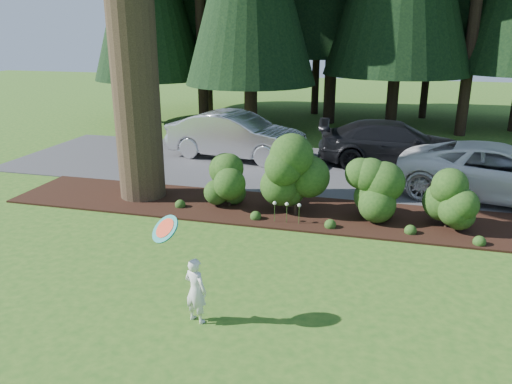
{
  "coord_description": "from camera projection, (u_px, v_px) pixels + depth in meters",
  "views": [
    {
      "loc": [
        1.86,
        -8.63,
        4.52
      ],
      "look_at": [
        -0.65,
        0.82,
        1.3
      ],
      "focal_mm": 35.0,
      "sensor_mm": 36.0,
      "label": 1
    }
  ],
  "objects": [
    {
      "name": "shrub_row",
      "position": [
        336.0,
        187.0,
        12.23
      ],
      "size": [
        6.53,
        1.6,
        1.61
      ],
      "color": "#1C3E13",
      "rests_on": "ground"
    },
    {
      "name": "mulch_bed",
      "position": [
        305.0,
        213.0,
        12.76
      ],
      "size": [
        16.0,
        2.5,
        0.05
      ],
      "primitive_type": "cube",
      "color": "black",
      "rests_on": "ground"
    },
    {
      "name": "frisbee",
      "position": [
        165.0,
        229.0,
        7.61
      ],
      "size": [
        0.57,
        0.41,
        0.5
      ],
      "color": "#167E77",
      "rests_on": "ground"
    },
    {
      "name": "car_dark_suv",
      "position": [
        394.0,
        144.0,
        16.98
      ],
      "size": [
        5.35,
        2.63,
        1.5
      ],
      "primitive_type": "imported",
      "rotation": [
        0.0,
        0.0,
        1.68
      ],
      "color": "black",
      "rests_on": "driveway"
    },
    {
      "name": "car_white_suv",
      "position": [
        500.0,
        172.0,
        13.58
      ],
      "size": [
        5.76,
        3.5,
        1.49
      ],
      "primitive_type": "imported",
      "rotation": [
        0.0,
        0.0,
        1.37
      ],
      "color": "silver",
      "rests_on": "driveway"
    },
    {
      "name": "driveway",
      "position": [
        326.0,
        170.0,
        16.67
      ],
      "size": [
        22.0,
        6.0,
        0.03
      ],
      "primitive_type": "cube",
      "color": "#38383A",
      "rests_on": "ground"
    },
    {
      "name": "child",
      "position": [
        196.0,
        290.0,
        7.92
      ],
      "size": [
        0.47,
        0.38,
        1.11
      ],
      "primitive_type": "imported",
      "rotation": [
        0.0,
        0.0,
        2.81
      ],
      "color": "silver",
      "rests_on": "ground"
    },
    {
      "name": "car_silver_wagon",
      "position": [
        236.0,
        136.0,
        17.87
      ],
      "size": [
        5.21,
        2.49,
        1.65
      ],
      "primitive_type": "imported",
      "rotation": [
        0.0,
        0.0,
        1.42
      ],
      "color": "#B7B7BC",
      "rests_on": "driveway"
    },
    {
      "name": "ground",
      "position": [
        277.0,
        270.0,
        9.79
      ],
      "size": [
        80.0,
        80.0,
        0.0
      ],
      "primitive_type": "plane",
      "color": "#295A19",
      "rests_on": "ground"
    },
    {
      "name": "lily_cluster",
      "position": [
        287.0,
        205.0,
        11.91
      ],
      "size": [
        0.69,
        0.09,
        0.57
      ],
      "color": "#1C3E13",
      "rests_on": "ground"
    }
  ]
}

